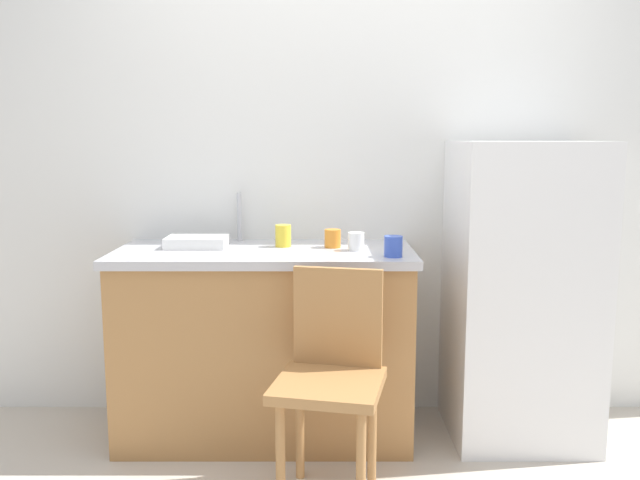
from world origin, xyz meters
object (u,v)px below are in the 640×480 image
cup_orange (334,238)px  cup_white (357,241)px  refrigerator (522,291)px  chair (333,373)px  cup_yellow (285,236)px  dish_tray (198,242)px  cup_blue (395,246)px

cup_orange → cup_white: cup_orange is taller
cup_orange → cup_white: bearing=-38.2°
refrigerator → chair: 1.07m
cup_orange → cup_yellow: cup_yellow is taller
cup_yellow → cup_white: (0.34, -0.11, -0.01)m
refrigerator → cup_orange: refrigerator is taller
dish_tray → cup_orange: size_ratio=3.28×
refrigerator → dish_tray: bearing=177.7°
dish_tray → cup_blue: 0.93m
cup_blue → dish_tray: bearing=163.7°
chair → cup_orange: size_ratio=10.42×
refrigerator → cup_white: refrigerator is taller
dish_tray → cup_yellow: size_ratio=2.71×
cup_yellow → cup_blue: (0.49, -0.27, -0.01)m
refrigerator → cup_yellow: 1.14m
chair → cup_blue: cup_blue is taller
dish_tray → cup_white: cup_white is taller
refrigerator → dish_tray: refrigerator is taller
cup_orange → cup_yellow: 0.23m
cup_blue → cup_orange: bearing=136.1°
chair → cup_yellow: size_ratio=8.62×
chair → cup_white: size_ratio=10.74×
chair → cup_orange: 0.74m
cup_yellow → chair: bearing=-70.7°
chair → cup_white: bearing=89.2°
refrigerator → cup_orange: (-0.88, 0.05, 0.24)m
dish_tray → cup_blue: cup_blue is taller
chair → dish_tray: 0.97m
refrigerator → cup_white: (-0.77, -0.04, 0.24)m
refrigerator → cup_blue: size_ratio=15.33×
dish_tray → cup_white: (0.74, -0.10, 0.02)m
dish_tray → cup_blue: size_ratio=3.09×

